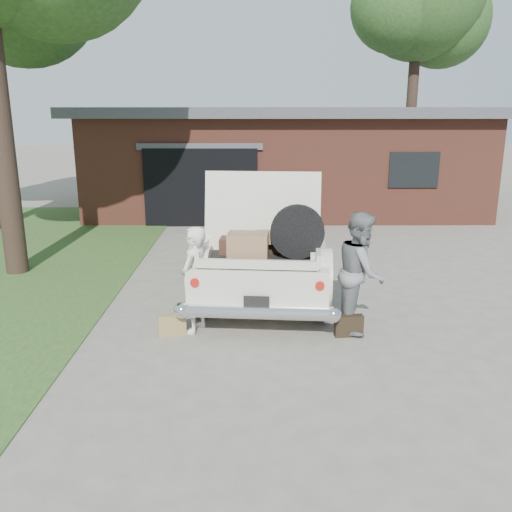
{
  "coord_description": "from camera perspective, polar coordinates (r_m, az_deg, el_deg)",
  "views": [
    {
      "loc": [
        -0.06,
        -7.3,
        3.24
      ],
      "look_at": [
        0.0,
        0.6,
        1.1
      ],
      "focal_mm": 38.0,
      "sensor_mm": 36.0,
      "label": 1
    }
  ],
  "objects": [
    {
      "name": "ground",
      "position": [
        7.98,
        0.03,
        -8.78
      ],
      "size": [
        90.0,
        90.0,
        0.0
      ],
      "primitive_type": "plane",
      "color": "gray",
      "rests_on": "ground"
    },
    {
      "name": "house",
      "position": [
        18.86,
        2.77,
        10.38
      ],
      "size": [
        12.8,
        7.8,
        3.3
      ],
      "color": "brown",
      "rests_on": "ground"
    },
    {
      "name": "tree_right",
      "position": [
        24.65,
        16.95,
        24.12
      ],
      "size": [
        5.91,
        5.14,
        10.24
      ],
      "color": "#38281E",
      "rests_on": "ground"
    },
    {
      "name": "sedan",
      "position": [
        10.26,
        1.27,
        1.54
      ],
      "size": [
        2.63,
        5.75,
        2.3
      ],
      "rotation": [
        0.0,
        0.0,
        -0.09
      ],
      "color": "beige",
      "rests_on": "ground"
    },
    {
      "name": "woman_left",
      "position": [
        8.06,
        -6.53,
        -2.53
      ],
      "size": [
        0.56,
        0.68,
        1.61
      ],
      "primitive_type": "imported",
      "rotation": [
        0.0,
        0.0,
        -1.92
      ],
      "color": "silver",
      "rests_on": "ground"
    },
    {
      "name": "woman_right",
      "position": [
        8.21,
        10.98,
        -1.64
      ],
      "size": [
        0.85,
        1.0,
        1.81
      ],
      "primitive_type": "imported",
      "rotation": [
        0.0,
        0.0,
        1.36
      ],
      "color": "slate",
      "rests_on": "ground"
    },
    {
      "name": "suitcase_left",
      "position": [
        8.18,
        -8.83,
        -7.17
      ],
      "size": [
        0.43,
        0.22,
        0.32
      ],
      "primitive_type": "cube",
      "rotation": [
        0.0,
        0.0,
        0.23
      ],
      "color": "#99824E",
      "rests_on": "ground"
    },
    {
      "name": "suitcase_right",
      "position": [
        8.15,
        9.74,
        -7.25
      ],
      "size": [
        0.43,
        0.18,
        0.32
      ],
      "primitive_type": "cube",
      "rotation": [
        0.0,
        0.0,
        0.11
      ],
      "color": "black",
      "rests_on": "ground"
    }
  ]
}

